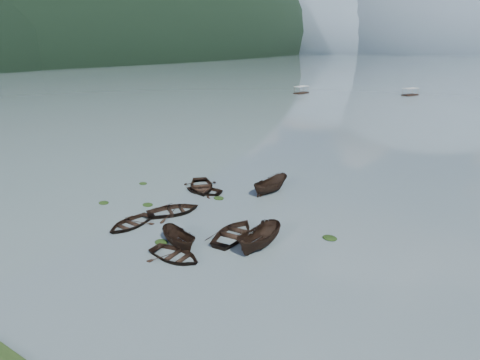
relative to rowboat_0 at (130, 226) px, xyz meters
The scene contains 23 objects.
ground_plane 5.29m from the rowboat_0, 22.14° to the right, with size 2400.00×2400.00×0.00m, color #536368.
left_ridge_far 535.94m from the rowboat_0, 152.44° to the left, with size 560.00×1400.00×380.00m, color black.
haze_mtn_a 933.54m from the rowboat_0, 105.86° to the left, with size 520.00×520.00×280.00m, color #475666.
haze_mtn_b 899.70m from the rowboat_0, 93.51° to the left, with size 520.00×520.00×340.00m, color #475666.
rowboat_0 is the anchor object (origin of this frame).
rowboat_1 4.19m from the rowboat_0, 69.01° to the left, with size 3.42×4.79×0.99m, color black.
rowboat_2 5.81m from the rowboat_0, ahead, with size 1.51×4.02×1.55m, color black.
rowboat_3 9.07m from the rowboat_0, 19.10° to the left, with size 3.54×4.95×1.03m, color black.
rowboat_4 6.95m from the rowboat_0, 16.52° to the right, with size 3.00×4.21×0.87m, color black.
rowboat_5 11.47m from the rowboat_0, 12.54° to the left, with size 1.84×4.88×1.88m, color black.
rowboat_6 10.14m from the rowboat_0, 90.12° to the left, with size 3.66×5.12×1.06m, color black.
rowboat_7 9.52m from the rowboat_0, 85.59° to the left, with size 2.86×4.01×0.83m, color black.
rowboat_8 14.75m from the rowboat_0, 62.89° to the left, with size 1.79×4.75×1.83m, color black.
weed_clump_0 6.26m from the rowboat_0, 160.00° to the left, with size 1.05×0.86×0.23m, color black.
weed_clump_1 4.42m from the rowboat_0, 114.98° to the left, with size 1.07×0.86×0.24m, color black.
weed_clump_2 4.33m from the rowboat_0, 10.79° to the right, with size 1.10×0.88×0.24m, color black.
weed_clump_3 10.34m from the rowboat_0, 19.23° to the left, with size 0.89×0.75×0.20m, color black.
weed_clump_4 11.76m from the rowboat_0, 26.58° to the left, with size 1.29×1.03×0.27m, color black.
weed_clump_5 10.43m from the rowboat_0, 128.94° to the left, with size 0.96×0.78×0.20m, color black.
weed_clump_6 9.43m from the rowboat_0, 71.00° to the left, with size 1.10×0.92×0.23m, color black.
weed_clump_7 16.67m from the rowboat_0, 23.48° to the left, with size 1.17×0.94×0.26m, color black.
pontoon_left 98.66m from the rowboat_0, 103.98° to the left, with size 2.34×5.62×2.15m, color black, non-canonical shape.
pontoon_centre 108.58m from the rowboat_0, 86.33° to the left, with size 2.28×5.48×2.10m, color black, non-canonical shape.
Camera 1 is at (17.93, -17.67, 14.46)m, focal length 28.00 mm.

